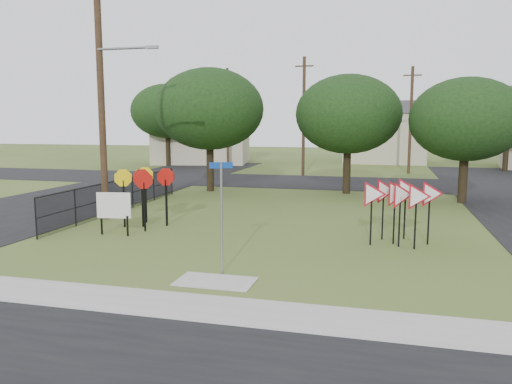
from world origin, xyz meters
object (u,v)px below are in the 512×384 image
stop_sign_cluster (148,183)px  yield_sign_cluster (400,196)px  street_name_sign (222,211)px  info_board (114,207)px

stop_sign_cluster → yield_sign_cluster: stop_sign_cluster is taller
street_name_sign → stop_sign_cluster: street_name_sign is taller
street_name_sign → stop_sign_cluster: (-4.78, 5.23, -0.02)m
street_name_sign → info_board: size_ratio=1.93×
info_board → stop_sign_cluster: bearing=74.8°
stop_sign_cluster → yield_sign_cluster: (9.48, -0.55, -0.09)m
yield_sign_cluster → info_board: (-9.96, -1.22, -0.59)m
stop_sign_cluster → info_board: bearing=-105.2°
stop_sign_cluster → yield_sign_cluster: bearing=-3.3°
yield_sign_cluster → stop_sign_cluster: bearing=176.7°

